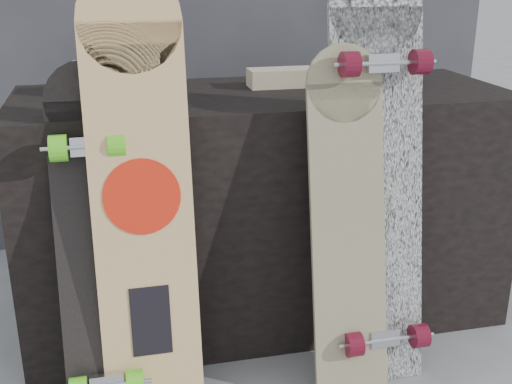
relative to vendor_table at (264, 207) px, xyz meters
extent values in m
cube|color=black|center=(0.00, 0.00, 0.00)|extent=(1.60, 0.60, 0.80)
cube|color=#59346A|center=(-0.51, 0.09, 0.45)|extent=(0.18, 0.12, 0.10)
cube|color=#59346A|center=(0.45, 0.00, 0.46)|extent=(0.14, 0.14, 0.12)
cube|color=#D1B78C|center=(0.08, 0.08, 0.43)|extent=(0.22, 0.10, 0.06)
cube|color=tan|center=(-0.43, -0.40, 0.13)|extent=(0.27, 0.21, 1.06)
cylinder|color=tan|center=(-0.43, -0.30, 0.66)|extent=(0.27, 0.07, 0.27)
cylinder|color=red|center=(-0.43, -0.40, 0.22)|extent=(0.20, 0.04, 0.20)
cube|color=black|center=(-0.43, -0.46, -0.12)|extent=(0.11, 0.04, 0.19)
cube|color=beige|center=(0.14, -0.45, 0.04)|extent=(0.22, 0.20, 0.89)
cylinder|color=beige|center=(0.14, -0.36, 0.49)|extent=(0.22, 0.06, 0.22)
cube|color=white|center=(0.24, -0.39, 0.14)|extent=(0.27, 0.21, 1.08)
cylinder|color=white|center=(0.24, -0.30, 0.68)|extent=(0.27, 0.07, 0.27)
cube|color=silver|center=(0.24, -0.51, -0.24)|extent=(0.09, 0.04, 0.05)
cylinder|color=#590C1E|center=(0.14, -0.53, -0.24)|extent=(0.04, 0.07, 0.07)
cylinder|color=#590C1E|center=(0.34, -0.53, -0.24)|extent=(0.05, 0.07, 0.07)
cube|color=silver|center=(0.24, -0.37, 0.54)|extent=(0.09, 0.04, 0.05)
cylinder|color=#590C1E|center=(0.14, -0.39, 0.54)|extent=(0.04, 0.07, 0.07)
cylinder|color=#590C1E|center=(0.34, -0.39, 0.54)|extent=(0.05, 0.07, 0.07)
cube|color=black|center=(-0.56, -0.38, 0.02)|extent=(0.22, 0.27, 0.85)
cylinder|color=black|center=(-0.56, -0.25, 0.45)|extent=(0.22, 0.08, 0.21)
cube|color=silver|center=(-0.56, -0.51, -0.27)|extent=(0.09, 0.04, 0.06)
cylinder|color=#5DE220|center=(-0.48, -0.53, -0.26)|extent=(0.05, 0.07, 0.07)
cube|color=silver|center=(-0.56, -0.33, 0.34)|extent=(0.09, 0.04, 0.06)
cylinder|color=#5DE220|center=(-0.63, -0.35, 0.35)|extent=(0.04, 0.07, 0.07)
cylinder|color=#5DE220|center=(-0.48, -0.35, 0.35)|extent=(0.05, 0.07, 0.07)
camera|label=1|loc=(-0.49, -2.00, 0.80)|focal=45.00mm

